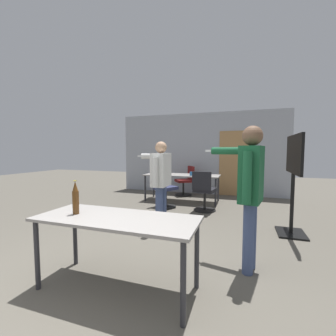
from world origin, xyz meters
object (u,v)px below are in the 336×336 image
Objects in this scene: person_left_plaid at (160,176)px; person_far_watching at (250,184)px; office_chair_side_rolled at (186,182)px; office_chair_near_pushed at (164,189)px; tv_screen at (294,172)px; drink_cup at (191,174)px; beer_bottle at (76,198)px; office_chair_far_right at (204,192)px.

person_far_watching is at bearing -125.39° from person_left_plaid.
office_chair_near_pushed is at bearing 139.13° from office_chair_side_rolled.
tv_screen reaches higher than person_left_plaid.
person_far_watching is at bearing -26.17° from tv_screen.
drink_cup is (-2.14, 1.68, -0.27)m from tv_screen.
tv_screen is at bearing 43.12° from beer_bottle.
person_far_watching is 3.47m from drink_cup.
drink_cup is at bearing -128.16° from tv_screen.
office_chair_near_pushed is 0.89m from drink_cup.
office_chair_side_rolled is 2.60× the size of beer_bottle.
office_chair_far_right is 1.01× the size of office_chair_near_pushed.
tv_screen is at bearing -80.36° from person_left_plaid.
office_chair_far_right is 1.06m from office_chair_near_pushed.
office_chair_side_rolled is 5.05m from beer_bottle.
person_left_plaid is (-2.26, -0.36, -0.12)m from tv_screen.
office_chair_side_rolled is 0.98× the size of office_chair_near_pushed.
person_left_plaid reaches higher than drink_cup.
beer_bottle is (-2.48, -2.32, -0.15)m from tv_screen.
person_far_watching is (1.53, -1.11, 0.09)m from person_left_plaid.
person_left_plaid is 2.05m from drink_cup.
office_chair_far_right is at bearing -23.49° from person_left_plaid.
tv_screen is 4.72× the size of beer_bottle.
drink_cup is (0.41, -1.03, 0.37)m from office_chair_side_rolled.
person_far_watching is 1.84× the size of office_chair_side_rolled.
person_left_plaid is 15.02× the size of drink_cup.
person_left_plaid is 0.93× the size of person_far_watching.
office_chair_far_right is 2.67× the size of beer_bottle.
person_far_watching is at bearing -65.82° from drink_cup.
tv_screen is 2.29m from person_left_plaid.
person_far_watching is 2.68m from office_chair_far_right.
tv_screen is 15.93× the size of drink_cup.
beer_bottle is at bearing 174.22° from person_left_plaid.
person_left_plaid is at bearing -81.00° from tv_screen.
office_chair_far_right is 1.03× the size of office_chair_side_rolled.
drink_cup is at bearing 163.52° from office_chair_near_pushed.
person_far_watching reaches higher than office_chair_side_rolled.
office_chair_side_rolled reaches higher than drink_cup.
office_chair_side_rolled is at bearing 35.25° from person_far_watching.
beer_bottle is at bearing -96.12° from office_chair_far_right.
tv_screen is 1.64m from person_far_watching.
tv_screen reaches higher than drink_cup.
office_chair_side_rolled is 8.77× the size of drink_cup.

